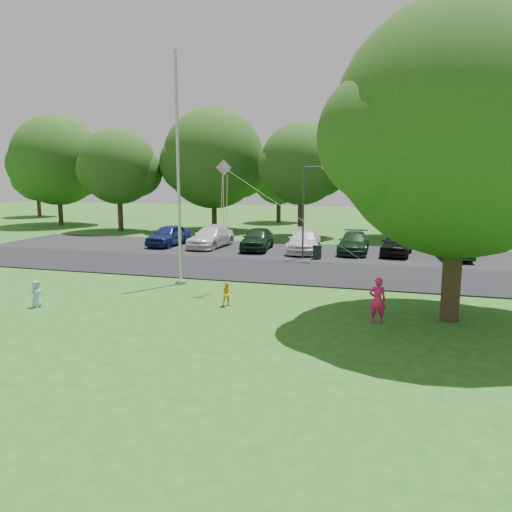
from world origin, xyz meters
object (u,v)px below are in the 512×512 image
(flagpole, at_px, (179,190))
(child_blue, at_px, (36,294))
(kite, at_px, (227,180))
(child_yellow, at_px, (227,294))
(street_lamp, at_px, (307,203))
(trash_can, at_px, (317,253))
(woman, at_px, (377,300))
(big_tree, at_px, (458,135))

(flagpole, relative_size, child_blue, 10.00)
(kite, bearing_deg, flagpole, 125.28)
(child_yellow, bearing_deg, kite, 78.97)
(child_yellow, xyz_separation_m, kite, (-0.71, 2.10, 4.17))
(child_yellow, height_order, kite, kite)
(child_blue, xyz_separation_m, kite, (6.02, 4.20, 4.13))
(child_yellow, bearing_deg, child_blue, 167.47)
(flagpole, height_order, street_lamp, flagpole)
(trash_can, bearing_deg, child_blue, -122.52)
(child_yellow, relative_size, child_blue, 0.93)
(flagpole, bearing_deg, kite, -19.82)
(street_lamp, bearing_deg, woman, -62.53)
(street_lamp, height_order, child_yellow, street_lamp)
(big_tree, distance_m, kite, 8.72)
(flagpole, height_order, child_blue, flagpole)
(big_tree, height_order, child_blue, big_tree)
(flagpole, relative_size, woman, 6.54)
(street_lamp, distance_m, kite, 9.01)
(flagpole, xyz_separation_m, child_yellow, (3.28, -3.02, -3.70))
(woman, distance_m, kite, 7.76)
(big_tree, height_order, kite, big_tree)
(flagpole, relative_size, kite, 1.51)
(big_tree, bearing_deg, woman, -158.15)
(woman, relative_size, child_yellow, 1.65)
(trash_can, xyz_separation_m, kite, (-2.30, -8.85, 4.21))
(flagpole, xyz_separation_m, big_tree, (10.97, -2.72, 1.95))
(woman, xyz_separation_m, child_blue, (-12.19, -1.50, -0.26))
(big_tree, bearing_deg, street_lamp, 122.52)
(child_yellow, xyz_separation_m, child_blue, (-6.74, -2.10, 0.04))
(kite, bearing_deg, trash_can, 40.55)
(child_blue, bearing_deg, trash_can, -17.11)
(trash_can, xyz_separation_m, woman, (3.87, -11.55, 0.35))
(child_blue, height_order, kite, kite)
(flagpole, distance_m, child_blue, 7.19)
(woman, height_order, kite, kite)
(big_tree, height_order, woman, big_tree)
(child_yellow, height_order, child_blue, child_blue)
(flagpole, bearing_deg, child_blue, -124.05)
(woman, height_order, child_yellow, woman)
(woman, distance_m, child_yellow, 5.50)
(street_lamp, distance_m, woman, 12.53)
(flagpole, distance_m, trash_can, 10.03)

